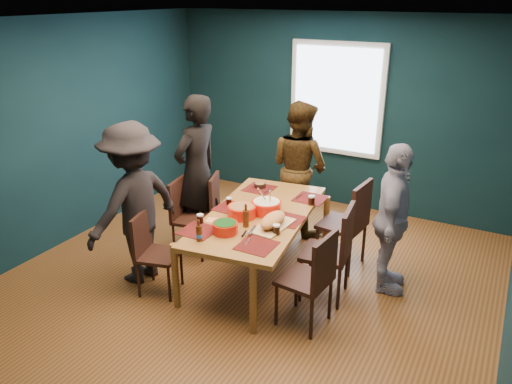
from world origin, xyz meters
TOP-DOWN VIEW (x-y plane):
  - room at (0.00, 0.27)m, footprint 5.01×5.01m
  - dining_table at (0.03, 0.11)m, footprint 1.24×2.09m
  - chair_left_far at (-0.74, 0.61)m, footprint 0.51×0.51m
  - chair_left_mid at (-0.98, 0.19)m, footprint 0.48×0.48m
  - chair_left_near at (-0.81, -0.66)m, footprint 0.48×0.48m
  - chair_right_far at (0.84, 0.77)m, footprint 0.51×0.51m
  - chair_right_mid at (0.90, 0.10)m, footprint 0.51×0.51m
  - chair_right_near at (0.89, -0.44)m, footprint 0.48×0.48m
  - person_far_left at (-1.01, 0.49)m, footprint 0.53×0.73m
  - person_back at (-0.08, 1.43)m, footprint 0.99×0.88m
  - person_right at (1.34, 0.54)m, footprint 0.56×0.99m
  - person_near_left at (-1.10, -0.53)m, footprint 0.83×1.22m
  - bowl_salad at (-0.09, -0.04)m, footprint 0.30×0.30m
  - bowl_dumpling at (0.09, 0.18)m, footprint 0.32×0.32m
  - bowl_herbs at (-0.05, -0.43)m, footprint 0.25×0.25m
  - cutting_board at (0.31, -0.11)m, footprint 0.32×0.64m
  - small_bowl at (-0.31, 0.79)m, footprint 0.14×0.14m
  - beer_bottle_a at (-0.17, -0.70)m, footprint 0.06×0.06m
  - beer_bottle_b at (0.07, -0.22)m, footprint 0.06×0.06m
  - cola_glass_a at (-0.38, -0.37)m, footprint 0.07×0.07m
  - cola_glass_b at (0.41, -0.23)m, footprint 0.07×0.07m
  - cola_glass_c at (0.43, 0.61)m, footprint 0.08×0.08m
  - cola_glass_d at (-0.36, 0.16)m, footprint 0.06×0.06m
  - napkin_a at (0.42, 0.13)m, footprint 0.15×0.15m
  - napkin_b at (-0.31, -0.26)m, footprint 0.15×0.15m
  - napkin_c at (0.32, -0.53)m, footprint 0.17×0.17m

SIDE VIEW (x-z plane):
  - chair_left_near at x=-0.81m, z-range 0.07..0.94m
  - chair_left_far at x=-0.74m, z-range 0.07..0.95m
  - chair_left_mid at x=-0.98m, z-range 0.08..0.99m
  - chair_right_near at x=0.89m, z-range 0.08..1.03m
  - chair_right_mid at x=0.90m, z-range 0.08..1.09m
  - chair_right_far at x=0.84m, z-range 0.09..1.12m
  - dining_table at x=0.03m, z-range 0.30..1.05m
  - napkin_b at x=-0.31m, z-range 0.75..0.75m
  - napkin_c at x=0.32m, z-range 0.75..0.75m
  - napkin_a at x=0.42m, z-range 0.75..0.75m
  - small_bowl at x=-0.31m, z-range 0.75..0.81m
  - person_right at x=1.34m, z-range 0.00..1.59m
  - cola_glass_d at x=-0.36m, z-range 0.75..0.84m
  - cola_glass_a at x=-0.38m, z-range 0.75..0.85m
  - cola_glass_b at x=0.41m, z-range 0.76..0.86m
  - cola_glass_c at x=0.43m, z-range 0.76..0.86m
  - bowl_herbs at x=-0.05m, z-range 0.75..0.86m
  - cutting_board at x=0.31m, z-range 0.74..0.89m
  - bowl_salad at x=-0.09m, z-range 0.75..0.88m
  - bowl_dumpling at x=0.09m, z-range 0.67..0.97m
  - beer_bottle_a at x=-0.17m, z-range 0.72..0.94m
  - beer_bottle_b at x=0.07m, z-range 0.72..0.97m
  - person_back at x=-0.08m, z-range 0.00..1.70m
  - person_near_left at x=-1.10m, z-range 0.00..1.75m
  - person_far_left at x=-1.01m, z-range 0.00..1.86m
  - room at x=0.00m, z-range 0.01..2.73m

